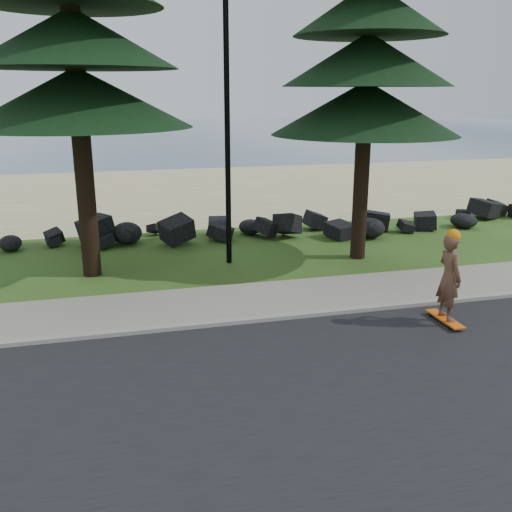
{
  "coord_description": "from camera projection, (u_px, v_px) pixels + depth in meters",
  "views": [
    {
      "loc": [
        -2.85,
        -11.03,
        4.42
      ],
      "look_at": [
        -0.07,
        0.0,
        1.09
      ],
      "focal_mm": 40.0,
      "sensor_mm": 36.0,
      "label": 1
    }
  ],
  "objects": [
    {
      "name": "ground",
      "position": [
        259.0,
        305.0,
        12.18
      ],
      "size": [
        160.0,
        160.0,
        0.0
      ],
      "primitive_type": "plane",
      "color": "#2E4716",
      "rests_on": "ground"
    },
    {
      "name": "road",
      "position": [
        339.0,
        417.0,
        7.99
      ],
      "size": [
        160.0,
        7.0,
        0.02
      ],
      "primitive_type": "cube",
      "color": "black",
      "rests_on": "ground"
    },
    {
      "name": "kerb",
      "position": [
        270.0,
        318.0,
        11.33
      ],
      "size": [
        160.0,
        0.2,
        0.1
      ],
      "primitive_type": "cube",
      "color": "#9E9A8E",
      "rests_on": "ground"
    },
    {
      "name": "sidewalk",
      "position": [
        257.0,
        300.0,
        12.35
      ],
      "size": [
        160.0,
        2.0,
        0.08
      ],
      "primitive_type": "cube",
      "color": "#9F9885",
      "rests_on": "ground"
    },
    {
      "name": "beach_sand",
      "position": [
        179.0,
        191.0,
        25.67
      ],
      "size": [
        160.0,
        15.0,
        0.01
      ],
      "primitive_type": "cube",
      "color": "tan",
      "rests_on": "ground"
    },
    {
      "name": "ocean",
      "position": [
        138.0,
        133.0,
        59.64
      ],
      "size": [
        160.0,
        58.0,
        0.01
      ],
      "primitive_type": "cube",
      "color": "#405A7B",
      "rests_on": "ground"
    },
    {
      "name": "seawall_boulders",
      "position": [
        213.0,
        240.0,
        17.39
      ],
      "size": [
        60.0,
        2.4,
        1.1
      ],
      "primitive_type": null,
      "color": "black",
      "rests_on": "ground"
    },
    {
      "name": "lamp_post",
      "position": [
        227.0,
        102.0,
        13.99
      ],
      "size": [
        0.25,
        0.14,
        8.14
      ],
      "color": "black",
      "rests_on": "ground"
    },
    {
      "name": "skateboarder",
      "position": [
        449.0,
        278.0,
        10.92
      ],
      "size": [
        0.42,
        1.02,
        1.89
      ],
      "rotation": [
        0.0,
        0.0,
        1.59
      ],
      "color": "#F35F0E",
      "rests_on": "ground"
    }
  ]
}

